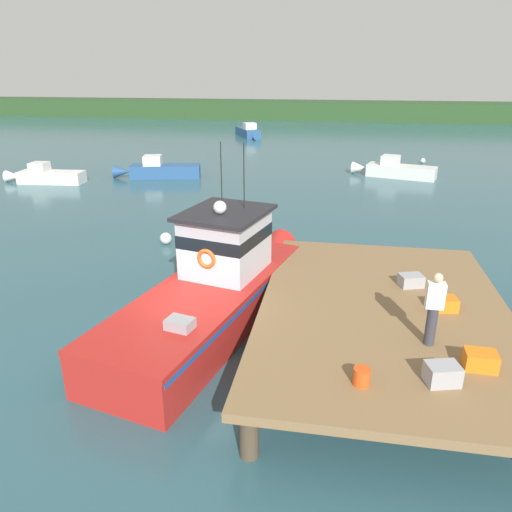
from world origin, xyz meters
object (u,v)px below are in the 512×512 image
Objects in this scene: crate_stack_mid_dock at (480,360)px; deckhand_by_the_boat at (434,308)px; moored_boat_mid_harbor at (249,132)px; crate_stack_near_edge at (442,374)px; bait_bucket at (362,376)px; crate_single_far at (444,303)px; moored_boat_outer_mooring at (46,176)px; crate_single_by_cleat at (411,280)px; mooring_buoy_inshore at (166,238)px; moored_boat_far_left at (159,170)px; mooring_buoy_outer at (423,161)px; main_fishing_boat at (216,286)px; moored_boat_near_channel at (395,170)px.

deckhand_by_the_boat is (-0.83, 0.76, 0.68)m from crate_stack_mid_dock.
deckhand_by_the_boat is at bearing -74.28° from moored_boat_mid_harbor.
crate_stack_near_edge is 0.37× the size of deckhand_by_the_boat.
deckhand_by_the_boat is (1.45, 1.68, 0.69)m from bait_bucket.
crate_single_far reaches higher than moored_boat_outer_mooring.
crate_single_by_cleat reaches higher than mooring_buoy_inshore.
bait_bucket is 27.03m from moored_boat_outer_mooring.
deckhand_by_the_boat reaches higher than moored_boat_outer_mooring.
crate_stack_mid_dock is 28.04m from moored_boat_outer_mooring.
moored_boat_far_left is 14.92× the size of mooring_buoy_outer.
main_fishing_boat is 1.80× the size of moored_boat_near_channel.
mooring_buoy_outer is (5.56, 30.61, -1.18)m from bait_bucket.
moored_boat_far_left is 12.05× the size of mooring_buoy_inshore.
crate_single_far is 27.48m from mooring_buoy_outer.
moored_boat_near_channel is (0.71, 24.14, -0.90)m from crate_stack_mid_dock.
mooring_buoy_inshore is at bearing -85.07° from moored_boat_mid_harbor.
main_fishing_boat is 1.97× the size of moored_boat_outer_mooring.
mooring_buoy_inshore is at bearing 149.26° from crate_single_by_cleat.
crate_stack_mid_dock is (6.10, -3.25, 0.37)m from main_fishing_boat.
mooring_buoy_inshore is at bearing 122.10° from main_fishing_boat.
main_fishing_boat is at bearing 154.62° from deckhand_by_the_boat.
crate_single_by_cleat is at bearing 72.87° from bait_bucket.
crate_stack_mid_dock is at bearing -41.54° from moored_boat_outer_mooring.
moored_boat_outer_mooring is at bearing 139.63° from mooring_buoy_inshore.
crate_single_far is at bearing 58.79° from bait_bucket.
moored_boat_outer_mooring is at bearing 136.38° from crate_stack_near_edge.
moored_boat_far_left is at bearing 111.54° from mooring_buoy_inshore.
bait_bucket is at bearing -61.10° from moored_boat_far_left.
deckhand_by_the_boat is 26.95m from moored_boat_outer_mooring.
crate_stack_near_edge is at bearing -142.50° from crate_stack_mid_dock.
crate_single_far is at bearing -72.87° from moored_boat_mid_harbor.
crate_single_far is at bearing 79.32° from crate_stack_near_edge.
bait_bucket is at bearing -76.66° from moored_boat_mid_harbor.
crate_single_by_cleat is at bearing 90.29° from deckhand_by_the_boat.
mooring_buoy_inshore is at bearing 145.32° from crate_single_far.
moored_boat_near_channel is 1.09× the size of moored_boat_outer_mooring.
moored_boat_outer_mooring is 10.64× the size of mooring_buoy_inshore.
mooring_buoy_inshore is (-12.98, -20.68, 0.05)m from mooring_buoy_outer.
crate_stack_near_edge is at bearing -36.32° from main_fishing_boat.
main_fishing_boat reaches higher than moored_boat_far_left.
moored_boat_mid_harbor is 14.93× the size of mooring_buoy_outer.
moored_boat_outer_mooring reaches higher than mooring_buoy_outer.
moored_boat_far_left reaches higher than moored_boat_outer_mooring.
main_fishing_boat is 25.91× the size of mooring_buoy_outer.
moored_boat_outer_mooring is at bearing 134.14° from main_fishing_boat.
moored_boat_outer_mooring reaches higher than mooring_buoy_inshore.
moored_boat_mid_harbor is at bearing 84.66° from moored_boat_far_left.
bait_bucket reaches higher than mooring_buoy_inshore.
crate_stack_near_edge reaches higher than moored_boat_outer_mooring.
deckhand_by_the_boat is at bearing -98.08° from mooring_buoy_outer.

